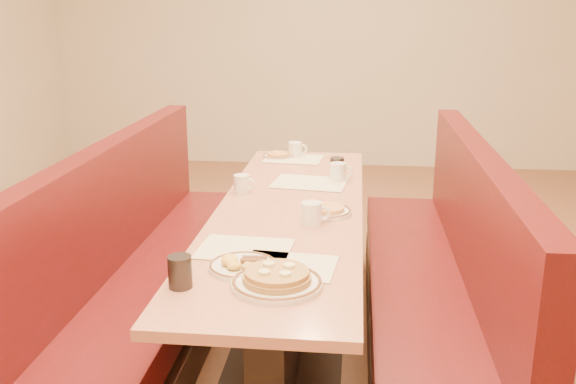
# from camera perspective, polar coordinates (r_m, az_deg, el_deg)

# --- Properties ---
(ground) EXTENTS (8.00, 8.00, 0.00)m
(ground) POSITION_cam_1_polar(r_m,az_deg,el_deg) (3.39, 0.11, -13.64)
(ground) COLOR #9E6647
(ground) RESTS_ON ground
(diner_table) EXTENTS (0.70, 2.50, 0.75)m
(diner_table) POSITION_cam_1_polar(r_m,az_deg,el_deg) (3.22, 0.11, -7.86)
(diner_table) COLOR black
(diner_table) RESTS_ON ground
(booth_left) EXTENTS (0.55, 2.50, 1.05)m
(booth_left) POSITION_cam_1_polar(r_m,az_deg,el_deg) (3.38, -12.44, -7.33)
(booth_left) COLOR #4C3326
(booth_left) RESTS_ON ground
(booth_right) EXTENTS (0.55, 2.50, 1.05)m
(booth_right) POSITION_cam_1_polar(r_m,az_deg,el_deg) (3.24, 13.24, -8.43)
(booth_right) COLOR #4C3326
(booth_right) RESTS_ON ground
(placemat_near_left) EXTENTS (0.38, 0.30, 0.00)m
(placemat_near_left) POSITION_cam_1_polar(r_m,az_deg,el_deg) (2.59, -3.86, -5.04)
(placemat_near_left) COLOR #FFF4C7
(placemat_near_left) RESTS_ON diner_table
(placemat_near_right) EXTENTS (0.37, 0.29, 0.00)m
(placemat_near_right) POSITION_cam_1_polar(r_m,az_deg,el_deg) (2.42, 0.10, -6.55)
(placemat_near_right) COLOR #FFF4C7
(placemat_near_right) RESTS_ON diner_table
(placemat_far_left) EXTENTS (0.38, 0.30, 0.00)m
(placemat_far_left) POSITION_cam_1_polar(r_m,az_deg,el_deg) (4.08, 0.48, 2.98)
(placemat_far_left) COLOR #FFF4C7
(placemat_far_left) RESTS_ON diner_table
(placemat_far_right) EXTENTS (0.43, 0.34, 0.00)m
(placemat_far_right) POSITION_cam_1_polar(r_m,az_deg,el_deg) (3.53, 1.94, 0.83)
(placemat_far_right) COLOR #FFF4C7
(placemat_far_right) RESTS_ON diner_table
(pancake_plate) EXTENTS (0.32, 0.32, 0.07)m
(pancake_plate) POSITION_cam_1_polar(r_m,az_deg,el_deg) (2.25, -0.99, -7.83)
(pancake_plate) COLOR white
(pancake_plate) RESTS_ON diner_table
(eggs_plate) EXTENTS (0.26, 0.26, 0.05)m
(eggs_plate) POSITION_cam_1_polar(r_m,az_deg,el_deg) (2.40, -4.10, -6.49)
(eggs_plate) COLOR white
(eggs_plate) RESTS_ON diner_table
(extra_plate_mid) EXTENTS (0.23, 0.23, 0.05)m
(extra_plate_mid) POSITION_cam_1_polar(r_m,az_deg,el_deg) (3.01, 3.45, -1.66)
(extra_plate_mid) COLOR white
(extra_plate_mid) RESTS_ON diner_table
(extra_plate_far) EXTENTS (0.20, 0.20, 0.04)m
(extra_plate_far) POSITION_cam_1_polar(r_m,az_deg,el_deg) (4.13, -0.88, 3.27)
(extra_plate_far) COLOR white
(extra_plate_far) RESTS_ON diner_table
(coffee_mug_a) EXTENTS (0.13, 0.09, 0.10)m
(coffee_mug_a) POSITION_cam_1_polar(r_m,az_deg,el_deg) (2.86, 2.18, -1.86)
(coffee_mug_a) COLOR white
(coffee_mug_a) RESTS_ON diner_table
(coffee_mug_b) EXTENTS (0.12, 0.08, 0.09)m
(coffee_mug_b) POSITION_cam_1_polar(r_m,az_deg,el_deg) (3.37, -4.08, 0.80)
(coffee_mug_b) COLOR white
(coffee_mug_b) RESTS_ON diner_table
(coffee_mug_c) EXTENTS (0.13, 0.09, 0.10)m
(coffee_mug_c) POSITION_cam_1_polar(r_m,az_deg,el_deg) (3.59, 4.52, 1.83)
(coffee_mug_c) COLOR white
(coffee_mug_c) RESTS_ON diner_table
(coffee_mug_d) EXTENTS (0.13, 0.09, 0.10)m
(coffee_mug_d) POSITION_cam_1_polar(r_m,az_deg,el_deg) (4.14, 0.69, 3.81)
(coffee_mug_d) COLOR white
(coffee_mug_d) RESTS_ON diner_table
(soda_tumbler_near) EXTENTS (0.08, 0.08, 0.12)m
(soda_tumbler_near) POSITION_cam_1_polar(r_m,az_deg,el_deg) (2.26, -9.58, -7.02)
(soda_tumbler_near) COLOR black
(soda_tumbler_near) RESTS_ON diner_table
(soda_tumbler_mid) EXTENTS (0.08, 0.08, 0.11)m
(soda_tumbler_mid) POSITION_cam_1_polar(r_m,az_deg,el_deg) (3.67, 4.37, 2.22)
(soda_tumbler_mid) COLOR black
(soda_tumbler_mid) RESTS_ON diner_table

